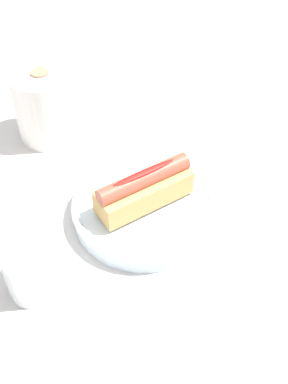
{
  "coord_description": "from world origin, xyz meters",
  "views": [
    {
      "loc": [
        -0.31,
        -0.37,
        0.57
      ],
      "look_at": [
        0.02,
        0.0,
        0.05
      ],
      "focal_mm": 44.51,
      "sensor_mm": 36.0,
      "label": 1
    }
  ],
  "objects_px": {
    "hotdog_front": "(144,188)",
    "water_glass": "(30,271)",
    "paper_towel_roll": "(45,105)",
    "serving_bowl": "(144,208)"
  },
  "relations": [
    {
      "from": "hotdog_front",
      "to": "water_glass",
      "type": "height_order",
      "value": "hotdog_front"
    },
    {
      "from": "water_glass",
      "to": "paper_towel_roll",
      "type": "height_order",
      "value": "paper_towel_roll"
    },
    {
      "from": "serving_bowl",
      "to": "water_glass",
      "type": "bearing_deg",
      "value": -179.9
    },
    {
      "from": "hotdog_front",
      "to": "paper_towel_roll",
      "type": "bearing_deg",
      "value": 89.61
    },
    {
      "from": "water_glass",
      "to": "serving_bowl",
      "type": "bearing_deg",
      "value": 0.1
    },
    {
      "from": "serving_bowl",
      "to": "paper_towel_roll",
      "type": "height_order",
      "value": "paper_towel_roll"
    },
    {
      "from": "water_glass",
      "to": "paper_towel_roll",
      "type": "distance_m",
      "value": 0.34
    },
    {
      "from": "hotdog_front",
      "to": "water_glass",
      "type": "bearing_deg",
      "value": -179.9
    },
    {
      "from": "hotdog_front",
      "to": "paper_towel_roll",
      "type": "xyz_separation_m",
      "value": [
        0.0,
        0.27,
        0.0
      ]
    },
    {
      "from": "water_glass",
      "to": "hotdog_front",
      "type": "bearing_deg",
      "value": 0.1
    }
  ]
}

